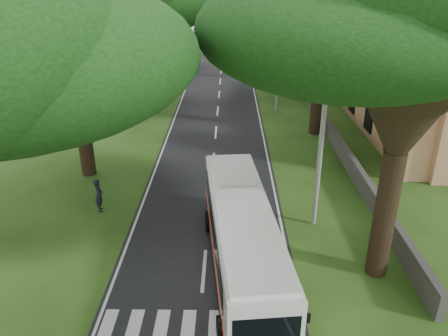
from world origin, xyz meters
TOP-DOWN VIEW (x-y plane):
  - ground at (0.00, 0.00)m, footprint 140.00×140.00m
  - road at (0.00, 25.00)m, footprint 8.00×120.00m
  - property_wall at (9.00, 24.00)m, footprint 0.35×50.00m
  - church at (17.86, 21.55)m, footprint 14.00×24.00m
  - pole_near at (5.50, 6.00)m, footprint 1.60×0.24m
  - pole_mid at (5.50, 26.00)m, footprint 1.60×0.24m
  - pole_far at (5.50, 46.00)m, footprint 1.60×0.24m
  - coach_bus at (1.62, 1.93)m, footprint 3.58×11.57m
  - distant_car_b at (-1.30, 55.99)m, footprint 1.65×3.84m
  - distant_car_c at (2.49, 65.17)m, footprint 3.29×4.92m
  - pedestrian at (-5.96, 7.22)m, footprint 0.65×0.80m

SIDE VIEW (x-z plane):
  - ground at x=0.00m, z-range 0.00..0.00m
  - road at x=0.00m, z-range -0.01..0.03m
  - property_wall at x=9.00m, z-range 0.00..1.20m
  - distant_car_b at x=-1.30m, z-range 0.03..1.26m
  - distant_car_c at x=2.49m, z-range 0.03..1.35m
  - pedestrian at x=-5.96m, z-range 0.00..1.89m
  - coach_bus at x=1.62m, z-range 0.13..3.48m
  - pole_near at x=5.50m, z-range 0.18..8.18m
  - pole_mid at x=5.50m, z-range 0.18..8.18m
  - pole_far at x=5.50m, z-range 0.18..8.18m
  - church at x=17.86m, z-range -0.89..10.71m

